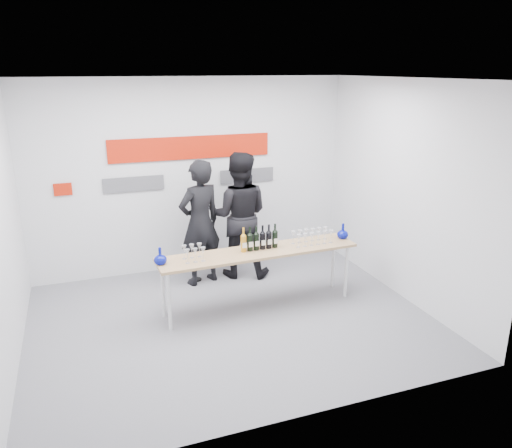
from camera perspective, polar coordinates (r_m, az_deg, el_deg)
name	(u,v)px	position (r m, az deg, el deg)	size (l,w,h in m)	color
ground	(232,320)	(6.57, -2.79, -10.94)	(5.00, 5.00, 0.00)	slate
back_wall	(192,176)	(7.88, -7.32, 5.45)	(5.00, 0.04, 3.00)	silver
signage	(188,157)	(7.78, -7.76, 7.58)	(3.38, 0.02, 0.79)	red
tasting_table	(259,255)	(6.62, 0.30, -3.57)	(2.72, 0.63, 0.81)	tan
wine_bottles	(259,238)	(6.58, 0.40, -1.57)	(0.53, 0.09, 0.33)	#BF7F19
decanter_left	(160,256)	(6.23, -10.90, -3.59)	(0.16, 0.16, 0.21)	#070F86
decanter_right	(343,231)	(7.14, 9.89, -0.78)	(0.16, 0.16, 0.21)	#070F86
glasses_left	(194,253)	(6.30, -7.15, -3.32)	(0.27, 0.23, 0.18)	silver
glasses_right	(312,237)	(6.89, 6.43, -1.46)	(0.57, 0.24, 0.18)	silver
presenter_left	(200,223)	(7.36, -6.42, 0.11)	(0.69, 0.45, 1.88)	black
presenter_right	(239,215)	(7.60, -1.98, 1.00)	(0.94, 0.73, 1.94)	black
mic_stand	(195,254)	(7.60, -6.95, -3.41)	(0.16, 0.16, 1.41)	black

